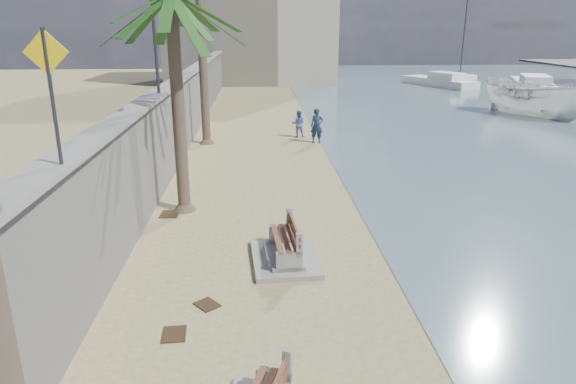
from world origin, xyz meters
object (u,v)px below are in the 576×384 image
yacht_far (439,83)px  sailboat_west (459,79)px  yacht_near (532,86)px  person_b (298,122)px  bench_far (285,245)px  boat_cruiser (537,96)px  person_a (317,123)px

yacht_far → sailboat_west: 5.55m
sailboat_west → yacht_near: bearing=-59.3°
person_b → bench_far: bearing=88.1°
sailboat_west → person_b: bearing=-125.3°
person_b → yacht_far: bearing=-119.9°
boat_cruiser → yacht_near: size_ratio=0.33×
boat_cruiser → sailboat_west: 23.28m
yacht_near → sailboat_west: bearing=51.2°
bench_far → boat_cruiser: bearing=49.8°
person_a → yacht_near: 33.29m
person_b → boat_cruiser: 17.97m
boat_cruiser → yacht_far: 18.97m
person_a → boat_cruiser: (16.07, 7.51, 0.33)m
person_b → sailboat_west: bearing=-121.4°
yacht_near → person_a: bearing=154.1°
yacht_near → yacht_far: same height
yacht_far → sailboat_west: size_ratio=0.87×
person_b → yacht_far: size_ratio=0.19×
person_b → sailboat_west: sailboat_west is taller
person_a → yacht_far: person_a is taller
boat_cruiser → yacht_far: size_ratio=0.40×
person_a → boat_cruiser: bearing=24.6°
bench_far → person_b: (1.62, 16.01, 0.39)m
person_b → person_a: bearing=123.4°
person_b → yacht_near: (24.95, 21.43, -0.50)m
person_b → yacht_far: (16.69, 24.90, -0.50)m
yacht_near → yacht_far: 8.97m
bench_far → person_b: person_b is taller
person_a → yacht_near: person_a is taller
boat_cruiser → sailboat_west: size_ratio=0.35×
boat_cruiser → yacht_far: bearing=62.5°
boat_cruiser → bench_far: bearing=-158.4°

